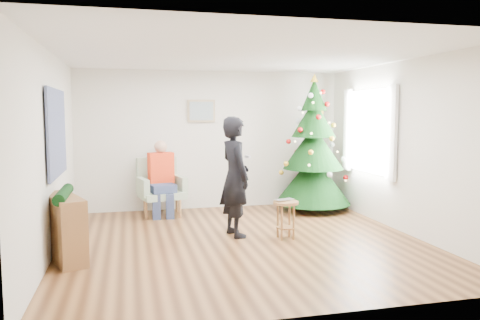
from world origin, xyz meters
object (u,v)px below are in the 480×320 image
object	(u,v)px
armchair	(161,194)
standing_man	(235,177)
stool	(286,219)
christmas_tree	(313,150)
console	(65,228)

from	to	relation	value
armchair	standing_man	size ratio (longest dim) A/B	0.58
stool	standing_man	size ratio (longest dim) A/B	0.31
stool	armchair	distance (m)	2.62
christmas_tree	stool	world-z (taller)	christmas_tree
standing_man	armchair	bearing A→B (deg)	18.89
stool	standing_man	xyz separation A→B (m)	(-0.67, 0.34, 0.60)
standing_man	console	bearing A→B (deg)	94.65
christmas_tree	stool	xyz separation A→B (m)	(-1.15, -1.80, -0.86)
christmas_tree	console	bearing A→B (deg)	-153.03
standing_man	console	world-z (taller)	standing_man
console	stool	bearing A→B (deg)	-14.68
armchair	console	distance (m)	2.69
christmas_tree	console	distance (m)	4.69
christmas_tree	armchair	size ratio (longest dim) A/B	2.49
armchair	console	bearing A→B (deg)	-132.39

